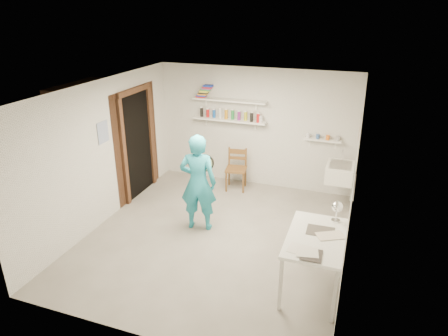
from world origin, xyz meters
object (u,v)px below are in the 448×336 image
(work_table, at_px, (313,262))
(wooden_chair, at_px, (236,169))
(wall_clock, at_px, (205,163))
(desk_lamp, at_px, (337,207))
(man, at_px, (198,183))
(belfast_sink, at_px, (340,172))

(work_table, bearing_deg, wooden_chair, 126.16)
(wall_clock, distance_m, wooden_chair, 1.57)
(wooden_chair, relative_size, desk_lamp, 5.83)
(man, bearing_deg, wooden_chair, -104.65)
(man, distance_m, wall_clock, 0.35)
(belfast_sink, height_order, desk_lamp, desk_lamp)
(wall_clock, height_order, desk_lamp, wall_clock)
(man, height_order, wooden_chair, man)
(belfast_sink, height_order, wooden_chair, wooden_chair)
(belfast_sink, bearing_deg, desk_lamp, -87.52)
(man, distance_m, desk_lamp, 2.26)
(man, height_order, wall_clock, man)
(belfast_sink, distance_m, desk_lamp, 2.00)
(work_table, bearing_deg, man, 154.91)
(man, relative_size, wooden_chair, 1.90)
(wall_clock, bearing_deg, wooden_chair, 76.29)
(wall_clock, relative_size, work_table, 0.25)
(wall_clock, relative_size, desk_lamp, 1.99)
(belfast_sink, distance_m, wall_clock, 2.48)
(belfast_sink, bearing_deg, man, -144.52)
(man, bearing_deg, belfast_sink, -154.91)
(man, relative_size, desk_lamp, 11.08)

